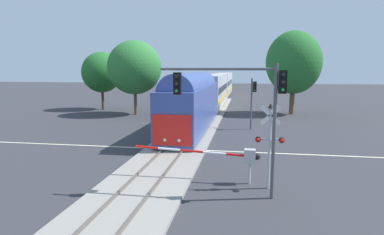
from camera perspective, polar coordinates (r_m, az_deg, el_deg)
The scene contains 11 objects.
ground_plane at distance 23.83m, azimuth -2.73°, elevation -5.59°, with size 220.00×220.00×0.00m, color #333338.
road_centre_stripe at distance 23.83m, azimuth -2.73°, elevation -5.58°, with size 44.00×0.20×0.01m.
railway_track at distance 23.81m, azimuth -2.73°, elevation -5.37°, with size 4.40×80.00×0.32m.
commuter_train at distance 49.58m, azimuth 3.74°, elevation 4.96°, with size 3.04×60.29×5.16m.
crossing_gate_near at distance 16.77m, azimuth 7.30°, elevation -6.69°, with size 6.57×0.40×1.80m.
crossing_signal_mast at distance 16.00m, azimuth 13.49°, elevation -3.44°, with size 1.36×0.44×4.20m.
traffic_signal_far_side at distance 31.68m, azimuth 10.68°, elevation 3.85°, with size 0.53×0.38×4.92m.
traffic_signal_near_right at distance 14.43m, azimuth 8.66°, elevation 3.65°, with size 5.54×0.38×6.06m.
pine_left_background at distance 48.30m, azimuth -15.58°, elevation 7.64°, with size 5.58×5.58×8.19m.
oak_far_right at distance 43.76m, azimuth 17.42°, elevation 9.19°, with size 6.98×6.98×10.61m.
oak_behind_train at distance 41.92m, azimuth -10.06°, elevation 8.64°, with size 6.77×6.77×9.37m.
Camera 1 is at (4.88, -22.59, 5.81)m, focal length 30.37 mm.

